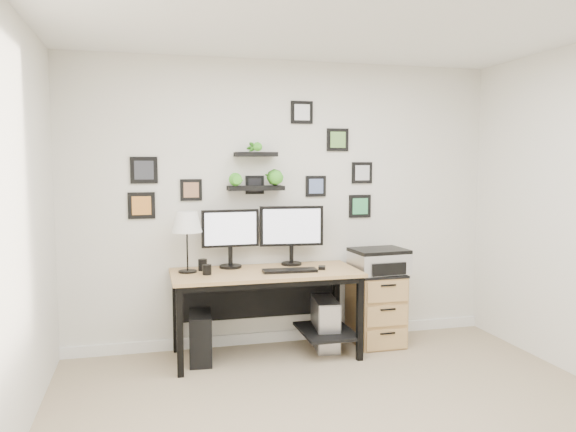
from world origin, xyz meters
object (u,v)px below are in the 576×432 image
object	(u,v)px
monitor_left	(230,234)
printer	(379,261)
desk	(269,284)
file_cabinet	(376,308)
monitor_right	(292,230)
mug	(207,270)
pc_tower_black	(200,337)
table_lamp	(187,224)
pc_tower_grey	(325,323)

from	to	relation	value
monitor_left	printer	world-z (taller)	monitor_left
desk	file_cabinet	size ratio (longest dim) A/B	2.39
monitor_right	mug	size ratio (longest dim) A/B	6.88
monitor_left	printer	bearing A→B (deg)	-6.86
monitor_right	desk	bearing A→B (deg)	-143.78
pc_tower_black	printer	distance (m)	1.74
mug	file_cabinet	distance (m)	1.64
desk	printer	bearing A→B (deg)	1.23
desk	pc_tower_black	world-z (taller)	desk
table_lamp	pc_tower_grey	bearing A→B (deg)	-1.24
mug	pc_tower_black	size ratio (longest dim) A/B	0.20
monitor_left	file_cabinet	bearing A→B (deg)	-5.38
file_cabinet	pc_tower_grey	bearing A→B (deg)	-178.56
monitor_right	table_lamp	size ratio (longest dim) A/B	1.12
file_cabinet	pc_tower_black	bearing A→B (deg)	-177.17
monitor_right	table_lamp	distance (m)	0.95
table_lamp	monitor_right	bearing A→B (deg)	6.86
monitor_left	pc_tower_black	size ratio (longest dim) A/B	1.25
pc_tower_grey	printer	size ratio (longest dim) A/B	0.93
mug	file_cabinet	xyz separation A→B (m)	(1.57, 0.13, -0.46)
desk	monitor_right	distance (m)	0.54
monitor_left	file_cabinet	size ratio (longest dim) A/B	0.77
monitor_right	pc_tower_black	world-z (taller)	monitor_right
monitor_right	file_cabinet	bearing A→B (deg)	-9.30
desk	printer	xyz separation A→B (m)	(1.04, 0.02, 0.15)
desk	printer	size ratio (longest dim) A/B	3.14
printer	monitor_left	bearing A→B (deg)	173.14
monitor_right	table_lamp	xyz separation A→B (m)	(-0.94, -0.11, 0.10)
monitor_left	mug	xyz separation A→B (m)	(-0.24, -0.25, -0.26)
table_lamp	pc_tower_grey	distance (m)	1.54
pc_tower_black	printer	world-z (taller)	printer
pc_tower_grey	file_cabinet	world-z (taller)	file_cabinet
file_cabinet	mug	bearing A→B (deg)	-175.32
pc_tower_black	monitor_right	bearing A→B (deg)	18.16
monitor_right	pc_tower_grey	size ratio (longest dim) A/B	1.22
pc_tower_grey	printer	distance (m)	0.75
pc_tower_black	pc_tower_grey	world-z (taller)	pc_tower_grey
pc_tower_grey	table_lamp	bearing A→B (deg)	178.76
pc_tower_black	file_cabinet	size ratio (longest dim) A/B	0.62
table_lamp	file_cabinet	world-z (taller)	table_lamp
desk	monitor_left	distance (m)	0.55
monitor_right	pc_tower_black	bearing A→B (deg)	-166.30
monitor_left	mug	world-z (taller)	monitor_left
file_cabinet	printer	distance (m)	0.45
mug	file_cabinet	bearing A→B (deg)	4.68
pc_tower_black	file_cabinet	bearing A→B (deg)	7.29
desk	table_lamp	distance (m)	0.88
file_cabinet	printer	bearing A→B (deg)	-77.04
table_lamp	pc_tower_black	xyz separation A→B (m)	(0.09, -0.09, -0.96)
printer	pc_tower_black	bearing A→B (deg)	-178.43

